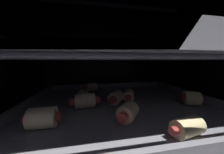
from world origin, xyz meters
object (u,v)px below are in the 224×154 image
at_px(oven_rack_lower, 120,109).
at_px(pig_in_blanket_lower_1, 129,95).
at_px(pig_in_blanket_lower_8, 128,112).
at_px(pig_in_blanket_upper_5, 198,40).
at_px(pig_in_blanket_upper_4, 139,49).
at_px(pig_in_blanket_lower_2, 83,96).
at_px(baking_tray_lower, 120,105).
at_px(pig_in_blanket_lower_5, 91,87).
at_px(oven_rack_upper, 121,59).
at_px(baking_tray_upper, 121,54).
at_px(pig_in_blanket_lower_4, 85,101).
at_px(pig_in_blanket_upper_3, 88,50).
at_px(pig_in_blanket_lower_3, 43,118).
at_px(pig_in_blanket_lower_0, 116,97).
at_px(pig_in_blanket_lower_6, 191,98).
at_px(pig_in_blanket_upper_2, 126,51).
at_px(pig_in_blanket_upper_0, 200,35).
at_px(pig_in_blanket_lower_7, 187,127).
at_px(pig_in_blanket_upper_1, 143,52).

distance_m(oven_rack_lower, pig_in_blanket_lower_1, 0.04).
xyz_separation_m(pig_in_blanket_lower_8, pig_in_blanket_upper_5, (0.11, -0.01, 0.12)).
bearing_deg(pig_in_blanket_upper_4, pig_in_blanket_lower_2, -166.99).
distance_m(baking_tray_lower, pig_in_blanket_lower_5, 0.15).
distance_m(oven_rack_upper, baking_tray_upper, 0.01).
distance_m(pig_in_blanket_lower_5, oven_rack_upper, 0.17).
xyz_separation_m(pig_in_blanket_lower_4, pig_in_blanket_upper_3, (0.01, 0.10, 0.12)).
bearing_deg(pig_in_blanket_lower_8, pig_in_blanket_lower_5, 104.86).
bearing_deg(pig_in_blanket_upper_5, pig_in_blanket_lower_2, 145.84).
distance_m(pig_in_blanket_lower_3, pig_in_blanket_lower_5, 0.23).
height_order(pig_in_blanket_lower_0, pig_in_blanket_upper_3, pig_in_blanket_upper_3).
height_order(oven_rack_lower, pig_in_blanket_lower_8, pig_in_blanket_lower_8).
bearing_deg(baking_tray_upper, pig_in_blanket_upper_5, -43.27).
relative_size(pig_in_blanket_lower_6, oven_rack_upper, 0.10).
xyz_separation_m(pig_in_blanket_lower_5, pig_in_blanket_upper_5, (0.17, -0.23, 0.12)).
distance_m(pig_in_blanket_upper_2, pig_in_blanket_upper_5, 0.23).
distance_m(pig_in_blanket_lower_2, baking_tray_upper, 0.14).
xyz_separation_m(pig_in_blanket_lower_1, pig_in_blanket_upper_0, (0.04, -0.15, 0.12)).
bearing_deg(oven_rack_lower, pig_in_blanket_lower_3, -150.15).
xyz_separation_m(pig_in_blanket_lower_0, pig_in_blanket_lower_5, (-0.06, 0.13, -0.00)).
distance_m(pig_in_blanket_lower_7, pig_in_blanket_upper_2, 0.29).
xyz_separation_m(pig_in_blanket_lower_2, pig_in_blanket_upper_3, (0.01, 0.06, 0.12)).
bearing_deg(pig_in_blanket_lower_1, oven_rack_upper, -148.99).
bearing_deg(pig_in_blanket_upper_1, pig_in_blanket_upper_3, -172.41).
bearing_deg(pig_in_blanket_upper_0, pig_in_blanket_lower_5, 116.87).
distance_m(pig_in_blanket_lower_2, pig_in_blanket_lower_5, 0.10).
height_order(pig_in_blanket_lower_5, oven_rack_upper, oven_rack_upper).
xyz_separation_m(pig_in_blanket_lower_7, pig_in_blanket_upper_4, (0.02, 0.21, 0.12)).
xyz_separation_m(pig_in_blanket_upper_2, pig_in_blanket_upper_4, (0.02, -0.06, 0.00)).
bearing_deg(pig_in_blanket_lower_3, pig_in_blanket_upper_2, 47.30).
height_order(oven_rack_lower, pig_in_blanket_lower_1, pig_in_blanket_lower_1).
distance_m(oven_rack_upper, pig_in_blanket_upper_1, 0.16).
distance_m(oven_rack_lower, pig_in_blanket_lower_7, 0.15).
bearing_deg(pig_in_blanket_lower_1, baking_tray_lower, -148.99).
height_order(pig_in_blanket_lower_3, pig_in_blanket_upper_3, pig_in_blanket_upper_3).
distance_m(baking_tray_lower, pig_in_blanket_upper_4, 0.17).
distance_m(pig_in_blanket_lower_2, pig_in_blanket_lower_8, 0.14).
bearing_deg(pig_in_blanket_lower_0, pig_in_blanket_upper_3, 125.26).
bearing_deg(pig_in_blanket_lower_2, pig_in_blanket_lower_5, 77.76).
height_order(pig_in_blanket_lower_0, baking_tray_upper, baking_tray_upper).
bearing_deg(pig_in_blanket_upper_2, pig_in_blanket_lower_5, 178.78).
relative_size(pig_in_blanket_lower_8, baking_tray_upper, 0.12).
height_order(pig_in_blanket_lower_1, pig_in_blanket_upper_0, pig_in_blanket_upper_0).
bearing_deg(pig_in_blanket_lower_1, pig_in_blanket_lower_2, 171.59).
relative_size(pig_in_blanket_lower_0, pig_in_blanket_upper_0, 0.95).
distance_m(oven_rack_lower, pig_in_blanket_upper_2, 0.20).
bearing_deg(pig_in_blanket_lower_1, pig_in_blanket_upper_3, 143.74).
height_order(oven_rack_lower, pig_in_blanket_lower_4, pig_in_blanket_lower_4).
bearing_deg(pig_in_blanket_lower_6, pig_in_blanket_upper_2, 121.99).
height_order(oven_rack_lower, pig_in_blanket_upper_3, pig_in_blanket_upper_3).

